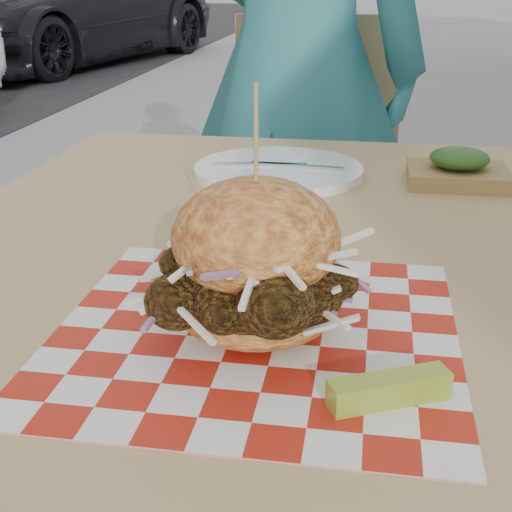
# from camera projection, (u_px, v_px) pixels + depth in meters

# --- Properties ---
(diner) EXTENTS (0.69, 0.52, 1.69)m
(diner) POSITION_uv_depth(u_px,v_px,m) (295.00, 64.00, 1.66)
(diner) COLOR teal
(diner) RESTS_ON ground
(car_dark) EXTENTS (2.87, 4.80, 1.30)m
(car_dark) POSITION_uv_depth(u_px,v_px,m) (70.00, 4.00, 8.22)
(car_dark) COLOR black
(car_dark) RESTS_ON ground
(patio_table) EXTENTS (0.80, 1.20, 0.75)m
(patio_table) POSITION_uv_depth(u_px,v_px,m) (239.00, 315.00, 0.85)
(patio_table) COLOR tan
(patio_table) RESTS_ON ground
(patio_chair) EXTENTS (0.48, 0.49, 0.95)m
(patio_chair) POSITION_uv_depth(u_px,v_px,m) (306.00, 181.00, 1.81)
(patio_chair) COLOR tan
(patio_chair) RESTS_ON ground
(paper_liner) EXTENTS (0.36, 0.36, 0.00)m
(paper_liner) POSITION_uv_depth(u_px,v_px,m) (256.00, 331.00, 0.65)
(paper_liner) COLOR #B42012
(paper_liner) RESTS_ON patio_table
(sandwich) EXTENTS (0.20, 0.20, 0.22)m
(sandwich) POSITION_uv_depth(u_px,v_px,m) (256.00, 268.00, 0.62)
(sandwich) COLOR #E39340
(sandwich) RESTS_ON paper_liner
(pickle_spear) EXTENTS (0.10, 0.06, 0.02)m
(pickle_spear) POSITION_uv_depth(u_px,v_px,m) (389.00, 389.00, 0.54)
(pickle_spear) COLOR #91AC32
(pickle_spear) RESTS_ON paper_liner
(place_setting) EXTENTS (0.27, 0.27, 0.02)m
(place_setting) POSITION_uv_depth(u_px,v_px,m) (278.00, 170.00, 1.13)
(place_setting) COLOR white
(place_setting) RESTS_ON patio_table
(kraft_tray) EXTENTS (0.15, 0.12, 0.06)m
(kraft_tray) POSITION_uv_depth(u_px,v_px,m) (458.00, 169.00, 1.08)
(kraft_tray) COLOR olive
(kraft_tray) RESTS_ON patio_table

